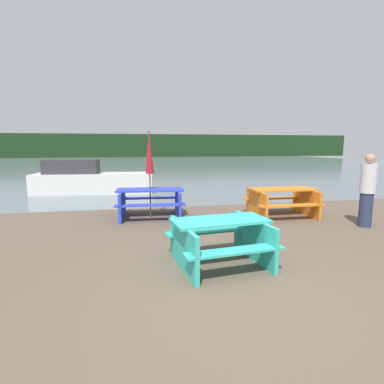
# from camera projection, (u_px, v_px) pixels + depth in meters

# --- Properties ---
(ground_plane) EXTENTS (60.00, 60.00, 0.00)m
(ground_plane) POSITION_uv_depth(u_px,v_px,m) (246.00, 300.00, 3.82)
(ground_plane) COLOR brown
(water) EXTENTS (60.00, 50.00, 0.00)m
(water) POSITION_uv_depth(u_px,v_px,m) (146.00, 163.00, 33.91)
(water) COLOR slate
(water) RESTS_ON ground_plane
(far_treeline) EXTENTS (80.00, 1.60, 4.00)m
(far_treeline) POSITION_uv_depth(u_px,v_px,m) (141.00, 146.00, 53.00)
(far_treeline) COLOR #193319
(far_treeline) RESTS_ON water
(picnic_table_teal) EXTENTS (1.71, 1.57, 0.77)m
(picnic_table_teal) POSITION_uv_depth(u_px,v_px,m) (220.00, 238.00, 4.92)
(picnic_table_teal) COLOR #33B7A8
(picnic_table_teal) RESTS_ON ground_plane
(picnic_table_orange) EXTENTS (1.79, 1.40, 0.78)m
(picnic_table_orange) POSITION_uv_depth(u_px,v_px,m) (282.00, 200.00, 8.33)
(picnic_table_orange) COLOR orange
(picnic_table_orange) RESTS_ON ground_plane
(picnic_table_blue) EXTENTS (1.88, 1.49, 0.79)m
(picnic_table_blue) POSITION_uv_depth(u_px,v_px,m) (150.00, 200.00, 8.21)
(picnic_table_blue) COLOR blue
(picnic_table_blue) RESTS_ON ground_plane
(umbrella_crimson) EXTENTS (0.23, 0.23, 2.34)m
(umbrella_crimson) POSITION_uv_depth(u_px,v_px,m) (149.00, 153.00, 8.01)
(umbrella_crimson) COLOR brown
(umbrella_crimson) RESTS_ON ground_plane
(boat) EXTENTS (4.91, 1.67, 1.40)m
(boat) POSITION_uv_depth(u_px,v_px,m) (90.00, 180.00, 12.40)
(boat) COLOR silver
(boat) RESTS_ON water
(person) EXTENTS (0.35, 0.35, 1.76)m
(person) POSITION_uv_depth(u_px,v_px,m) (367.00, 191.00, 7.19)
(person) COLOR #283351
(person) RESTS_ON ground_plane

